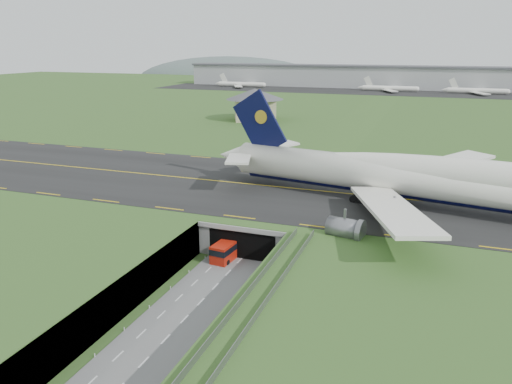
% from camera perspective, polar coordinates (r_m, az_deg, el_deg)
% --- Properties ---
extents(ground, '(900.00, 900.00, 0.00)m').
position_cam_1_polar(ground, '(79.65, -3.76, -9.92)').
color(ground, '#335622').
rests_on(ground, ground).
extents(airfield_deck, '(800.00, 800.00, 6.00)m').
position_cam_1_polar(airfield_deck, '(78.36, -3.80, -7.96)').
color(airfield_deck, gray).
rests_on(airfield_deck, ground).
extents(trench_road, '(12.00, 75.00, 0.20)m').
position_cam_1_polar(trench_road, '(73.59, -6.15, -12.26)').
color(trench_road, slate).
rests_on(trench_road, ground).
extents(taxiway, '(800.00, 44.00, 0.18)m').
position_cam_1_polar(taxiway, '(106.50, 3.27, 0.49)').
color(taxiway, black).
rests_on(taxiway, airfield_deck).
extents(tunnel_portal, '(17.00, 22.30, 6.00)m').
position_cam_1_polar(tunnel_portal, '(92.62, 0.33, -3.76)').
color(tunnel_portal, gray).
rests_on(tunnel_portal, ground).
extents(guideway, '(3.00, 53.00, 7.05)m').
position_cam_1_polar(guideway, '(57.89, -1.33, -14.79)').
color(guideway, '#A8A8A3').
rests_on(guideway, ground).
extents(jumbo_jet, '(99.77, 62.57, 21.02)m').
position_cam_1_polar(jumbo_jet, '(96.56, 20.82, 1.17)').
color(jumbo_jet, white).
rests_on(jumbo_jet, ground).
extents(shuttle_tram, '(3.72, 8.05, 3.17)m').
position_cam_1_polar(shuttle_tram, '(86.11, -3.23, -6.54)').
color(shuttle_tram, '#B11B0B').
rests_on(shuttle_tram, ground).
extents(service_building, '(30.41, 30.41, 12.60)m').
position_cam_1_polar(service_building, '(203.52, -0.14, 10.30)').
color(service_building, tan).
rests_on(service_building, ground).
extents(cargo_terminal, '(320.00, 67.00, 15.60)m').
position_cam_1_polar(cargo_terminal, '(366.40, 15.65, 12.54)').
color(cargo_terminal, '#B2B2B2').
rests_on(cargo_terminal, ground).
extents(distant_hills, '(700.00, 91.00, 60.00)m').
position_cam_1_polar(distant_hills, '(498.01, 24.31, 10.52)').
color(distant_hills, '#52635F').
rests_on(distant_hills, ground).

